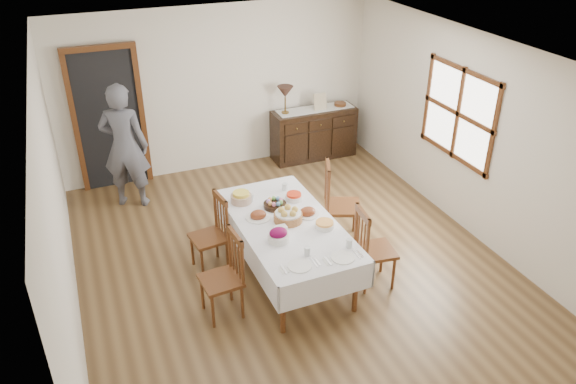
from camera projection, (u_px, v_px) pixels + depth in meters
name	position (u px, v px, depth m)	size (l,w,h in m)	color
ground	(291.00, 262.00, 6.97)	(6.00, 6.00, 0.00)	brown
room_shell	(266.00, 129.00, 6.47)	(5.02, 6.02, 2.65)	white
dining_table	(287.00, 229.00, 6.45)	(1.12, 2.14, 0.73)	white
chair_left_near	(225.00, 275.00, 5.93)	(0.44, 0.44, 0.99)	#582F16
chair_left_far	(212.00, 233.00, 6.67)	(0.45, 0.45, 0.96)	#582F16
chair_right_near	(372.00, 247.00, 6.37)	(0.47, 0.47, 1.00)	#582F16
chair_right_far	(338.00, 202.00, 7.17)	(0.59, 0.59, 1.10)	#582F16
sideboard	(314.00, 133.00, 9.47)	(1.41, 0.52, 0.85)	black
person	(124.00, 142.00, 7.80)	(0.61, 0.39, 1.94)	#565762
bread_basket	(288.00, 216.00, 6.41)	(0.33, 0.33, 0.17)	#966034
egg_basket	(275.00, 204.00, 6.70)	(0.28, 0.28, 0.11)	black
ham_platter_a	(258.00, 216.00, 6.49)	(0.29, 0.29, 0.11)	white
ham_platter_b	(308.00, 212.00, 6.55)	(0.27, 0.27, 0.11)	white
beet_bowl	(278.00, 235.00, 6.05)	(0.24, 0.24, 0.16)	white
carrot_bowl	(294.00, 197.00, 6.86)	(0.21, 0.21, 0.09)	white
pineapple_bowl	(241.00, 198.00, 6.80)	(0.26, 0.26, 0.14)	tan
casserole_dish	(325.00, 225.00, 6.30)	(0.21, 0.21, 0.08)	white
butter_dish	(280.00, 229.00, 6.22)	(0.14, 0.09, 0.07)	white
setting_left	(302.00, 261.00, 5.73)	(0.42, 0.31, 0.10)	white
setting_right	(344.00, 253.00, 5.85)	(0.42, 0.31, 0.10)	white
glass_far_a	(251.00, 198.00, 6.83)	(0.06, 0.06, 0.09)	white
glass_far_b	(285.00, 187.00, 7.07)	(0.07, 0.07, 0.09)	white
runner	(315.00, 109.00, 9.29)	(1.30, 0.35, 0.01)	silver
table_lamp	(285.00, 93.00, 8.95)	(0.26, 0.26, 0.46)	brown
picture_frame	(320.00, 102.00, 9.20)	(0.22, 0.08, 0.28)	#BBAA8A
deco_bowl	(340.00, 104.00, 9.41)	(0.20, 0.20, 0.06)	#582F16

